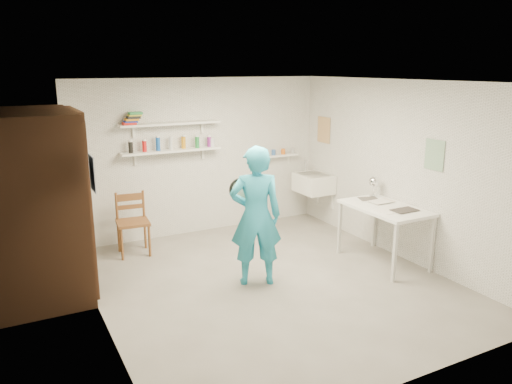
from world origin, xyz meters
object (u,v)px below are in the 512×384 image
man (256,216)px  wall_clock (242,190)px  wooden_chair (133,223)px  belfast_sink (314,183)px  work_table (384,235)px  desk_lamp (374,181)px

man → wall_clock: man is taller
wall_clock → wooden_chair: (-0.99, 1.43, -0.66)m
belfast_sink → work_table: size_ratio=0.51×
belfast_sink → wooden_chair: bearing=179.5°
man → wall_clock: (-0.08, 0.20, 0.28)m
belfast_sink → wooden_chair: size_ratio=0.65×
wall_clock → desk_lamp: 2.08m
wall_clock → desk_lamp: size_ratio=2.07×
work_table → wooden_chair: bearing=147.2°
man → wall_clock: 0.36m
man → desk_lamp: size_ratio=11.52×
wooden_chair → wall_clock: bearing=-49.5°
work_table → man: bearing=173.1°
desk_lamp → wooden_chair: bearing=155.7°
desk_lamp → man: bearing=-172.9°
man → wooden_chair: man is taller
man → wall_clock: size_ratio=5.56×
belfast_sink → wooden_chair: (-2.98, 0.02, -0.24)m
work_table → desk_lamp: 0.79m
belfast_sink → work_table: 1.86m
desk_lamp → belfast_sink: bearing=93.5°
belfast_sink → wall_clock: (-2.00, -1.41, 0.43)m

